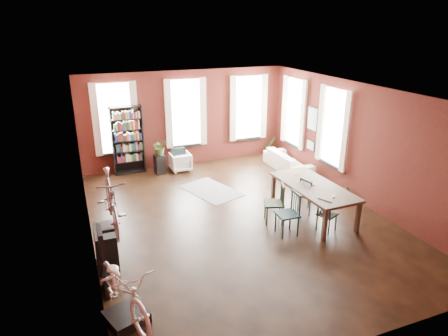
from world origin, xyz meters
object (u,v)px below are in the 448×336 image
dining_chair_a (287,214)px  dining_chair_d (310,195)px  dining_chair_c (327,214)px  bicycle_floor (121,264)px  cream_sofa (288,158)px  console_table (106,247)px  bookshelf (128,140)px  plant_stand (160,164)px  white_armchair (180,161)px  bike_trainer (126,317)px  dining_table (312,201)px  dining_chair_b (274,203)px

dining_chair_a → dining_chair_d: 1.37m
dining_chair_c → bicycle_floor: bearing=81.1°
cream_sofa → dining_chair_a: bearing=149.6°
cream_sofa → console_table: bearing=119.3°
bookshelf → console_table: size_ratio=2.75×
plant_stand → bicycle_floor: size_ratio=0.33×
white_armchair → bike_trainer: white_armchair is taller
dining_chair_a → plant_stand: 5.33m
dining_chair_c → cream_sofa: 4.13m
console_table → bicycle_floor: bicycle_floor is taller
bicycle_floor → dining_table: bearing=7.9°
bike_trainer → console_table: console_table is taller
plant_stand → dining_chair_a: bearing=-69.5°
console_table → dining_chair_d: bearing=6.1°
dining_table → dining_chair_d: (0.06, 0.21, 0.05)m
dining_chair_a → white_armchair: size_ratio=1.55×
dining_chair_a → dining_chair_c: (0.96, -0.20, -0.08)m
bookshelf → dining_chair_c: bearing=-56.6°
dining_table → bicycle_floor: (-5.00, -2.17, 0.70)m
dining_chair_d → bicycle_floor: bicycle_floor is taller
dining_table → dining_chair_a: bearing=-153.4°
dining_chair_b → cream_sofa: (2.19, 3.09, -0.09)m
dining_chair_b → bicycle_floor: (-3.94, -2.24, 0.62)m
dining_chair_a → bookshelf: bearing=-150.7°
dining_table → bicycle_floor: bicycle_floor is taller
dining_chair_c → cream_sofa: dining_chair_c is taller
dining_chair_c → dining_chair_d: bearing=-33.9°
bicycle_floor → dining_chair_d: bearing=9.7°
dining_chair_c → console_table: dining_chair_c is taller
cream_sofa → bicycle_floor: bearing=131.0°
dining_chair_c → bookshelf: bearing=8.6°
white_armchair → bicycle_floor: bearing=66.9°
cream_sofa → console_table: (-6.23, -3.50, -0.01)m
bookshelf → cream_sofa: 5.28m
bike_trainer → white_armchair: bearing=67.2°
dining_chair_a → dining_chair_b: bearing=-177.9°
white_armchair → bicycle_floor: bicycle_floor is taller
dining_chair_b → white_armchair: (-1.17, 4.36, -0.17)m
dining_chair_d → bookshelf: size_ratio=0.43×
dining_table → bookshelf: 6.22m
bookshelf → plant_stand: bookshelf is taller
dining_chair_d → console_table: size_ratio=1.18×
dining_chair_b → console_table: dining_chair_b is taller
white_armchair → dining_chair_d: bearing=118.0°
dining_chair_a → dining_table: bearing=121.0°
dining_table → dining_chair_b: (-1.06, 0.07, 0.08)m
dining_chair_c → cream_sofa: (1.23, 3.94, -0.02)m
dining_chair_c → bicycle_floor: 5.13m
plant_stand → dining_chair_b: bearing=-66.7°
dining_chair_c → plant_stand: bearing=3.8°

